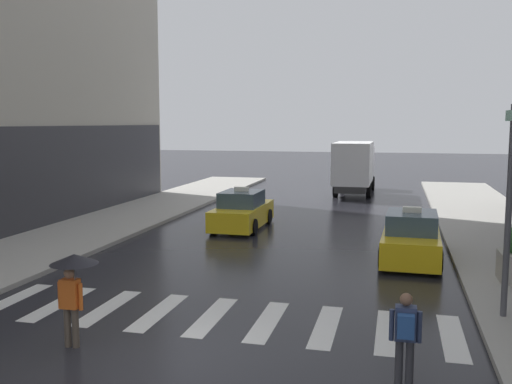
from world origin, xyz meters
name	(u,v)px	position (x,y,z in m)	size (l,w,h in m)	color
ground_plane	(161,370)	(0.00, 0.00, 0.00)	(160.00, 160.00, 0.00)	black
crosswalk_markings	(212,316)	(0.00, 3.00, 0.00)	(11.30, 2.80, 0.01)	silver
taxi_lead	(411,239)	(4.67, 9.89, 0.72)	(2.04, 4.59, 1.80)	yellow
taxi_second	(242,211)	(-2.30, 14.18, 0.72)	(1.95, 4.55, 1.80)	yellow
box_truck	(354,166)	(1.55, 27.09, 1.85)	(2.32, 7.55, 3.35)	#2D2D2D
pedestrian_with_umbrella	(73,275)	(-2.11, 0.58, 1.52)	(0.96, 0.96, 1.94)	#473D33
pedestrian_with_backpack	(405,332)	(4.36, 0.39, 0.97)	(0.55, 0.43, 1.65)	#333338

